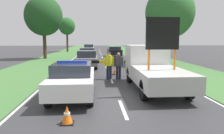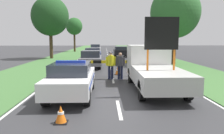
{
  "view_description": "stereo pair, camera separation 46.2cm",
  "coord_description": "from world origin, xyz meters",
  "px_view_note": "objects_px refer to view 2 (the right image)",
  "views": [
    {
      "loc": [
        -0.97,
        -8.6,
        2.5
      ],
      "look_at": [
        -0.14,
        2.35,
        1.1
      ],
      "focal_mm": 35.0,
      "sensor_mm": 36.0,
      "label": 1
    },
    {
      "loc": [
        -0.51,
        -8.63,
        2.5
      ],
      "look_at": [
        -0.14,
        2.35,
        1.1
      ],
      "focal_mm": 35.0,
      "sensor_mm": 36.0,
      "label": 2
    }
  ],
  "objects_px": {
    "queued_car_hatch_blue": "(93,54)",
    "queued_car_sedan_silver": "(95,49)",
    "traffic_cone_behind_barrier": "(118,71)",
    "roadside_tree_near_left": "(50,16)",
    "police_car": "(72,79)",
    "queued_car_sedan_black": "(120,51)",
    "road_barrier": "(110,63)",
    "queued_car_suv_grey": "(91,59)",
    "traffic_cone_near_police": "(52,85)",
    "police_officer": "(111,63)",
    "roadside_tree_mid_left": "(175,12)",
    "pedestrian_civilian": "(120,64)",
    "traffic_cone_centre_front": "(61,114)",
    "work_truck": "(152,67)",
    "roadside_tree_near_right": "(74,27)",
    "traffic_cone_near_truck": "(66,75)"
  },
  "relations": [
    {
      "from": "work_truck",
      "to": "traffic_cone_near_truck",
      "type": "xyz_separation_m",
      "value": [
        -4.93,
        2.75,
        -0.83
      ]
    },
    {
      "from": "road_barrier",
      "to": "traffic_cone_near_police",
      "type": "distance_m",
      "value": 4.9
    },
    {
      "from": "road_barrier",
      "to": "traffic_cone_behind_barrier",
      "type": "bearing_deg",
      "value": 55.9
    },
    {
      "from": "traffic_cone_near_police",
      "to": "queued_car_sedan_silver",
      "type": "xyz_separation_m",
      "value": [
        1.01,
        27.84,
        0.57
      ]
    },
    {
      "from": "queued_car_sedan_silver",
      "to": "traffic_cone_centre_front",
      "type": "bearing_deg",
      "value": 90.47
    },
    {
      "from": "police_officer",
      "to": "traffic_cone_behind_barrier",
      "type": "distance_m",
      "value": 1.97
    },
    {
      "from": "road_barrier",
      "to": "queued_car_hatch_blue",
      "type": "bearing_deg",
      "value": 98.36
    },
    {
      "from": "traffic_cone_centre_front",
      "to": "traffic_cone_behind_barrier",
      "type": "relative_size",
      "value": 0.93
    },
    {
      "from": "queued_car_sedan_black",
      "to": "queued_car_sedan_silver",
      "type": "height_order",
      "value": "queued_car_sedan_silver"
    },
    {
      "from": "traffic_cone_near_truck",
      "to": "roadside_tree_near_left",
      "type": "distance_m",
      "value": 16.35
    },
    {
      "from": "traffic_cone_near_police",
      "to": "queued_car_hatch_blue",
      "type": "bearing_deg",
      "value": 85.58
    },
    {
      "from": "traffic_cone_behind_barrier",
      "to": "roadside_tree_near_left",
      "type": "distance_m",
      "value": 16.34
    },
    {
      "from": "work_truck",
      "to": "queued_car_sedan_black",
      "type": "relative_size",
      "value": 1.4
    },
    {
      "from": "police_car",
      "to": "roadside_tree_mid_left",
      "type": "xyz_separation_m",
      "value": [
        8.3,
        11.98,
        4.29
      ]
    },
    {
      "from": "work_truck",
      "to": "queued_car_suv_grey",
      "type": "xyz_separation_m",
      "value": [
        -3.66,
        8.27,
        -0.31
      ]
    },
    {
      "from": "traffic_cone_behind_barrier",
      "to": "police_car",
      "type": "bearing_deg",
      "value": -112.01
    },
    {
      "from": "traffic_cone_centre_front",
      "to": "queued_car_sedan_silver",
      "type": "xyz_separation_m",
      "value": [
        -0.27,
        32.08,
        0.57
      ]
    },
    {
      "from": "police_officer",
      "to": "roadside_tree_mid_left",
      "type": "bearing_deg",
      "value": -125.47
    },
    {
      "from": "road_barrier",
      "to": "traffic_cone_behind_barrier",
      "type": "height_order",
      "value": "road_barrier"
    },
    {
      "from": "road_barrier",
      "to": "traffic_cone_near_police",
      "type": "xyz_separation_m",
      "value": [
        -2.94,
        -3.87,
        -0.66
      ]
    },
    {
      "from": "queued_car_suv_grey",
      "to": "police_car",
      "type": "bearing_deg",
      "value": 88.58
    },
    {
      "from": "traffic_cone_centre_front",
      "to": "traffic_cone_near_truck",
      "type": "bearing_deg",
      "value": 98.75
    },
    {
      "from": "police_officer",
      "to": "roadside_tree_near_left",
      "type": "distance_m",
      "value": 17.36
    },
    {
      "from": "queued_car_hatch_blue",
      "to": "queued_car_sedan_silver",
      "type": "bearing_deg",
      "value": -89.13
    },
    {
      "from": "queued_car_suv_grey",
      "to": "queued_car_sedan_silver",
      "type": "bearing_deg",
      "value": -88.84
    },
    {
      "from": "traffic_cone_near_truck",
      "to": "traffic_cone_behind_barrier",
      "type": "bearing_deg",
      "value": 23.62
    },
    {
      "from": "roadside_tree_near_left",
      "to": "roadside_tree_near_right",
      "type": "bearing_deg",
      "value": 86.77
    },
    {
      "from": "pedestrian_civilian",
      "to": "roadside_tree_near_left",
      "type": "relative_size",
      "value": 0.21
    },
    {
      "from": "traffic_cone_near_truck",
      "to": "police_car",
      "type": "bearing_deg",
      "value": -76.79
    },
    {
      "from": "police_officer",
      "to": "traffic_cone_near_truck",
      "type": "relative_size",
      "value": 3.35
    },
    {
      "from": "road_barrier",
      "to": "queued_car_hatch_blue",
      "type": "xyz_separation_m",
      "value": [
        -1.74,
        11.58,
        -0.16
      ]
    },
    {
      "from": "police_car",
      "to": "roadside_tree_mid_left",
      "type": "bearing_deg",
      "value": 51.97
    },
    {
      "from": "pedestrian_civilian",
      "to": "traffic_cone_centre_front",
      "type": "relative_size",
      "value": 3.1
    },
    {
      "from": "roadside_tree_near_left",
      "to": "pedestrian_civilian",
      "type": "bearing_deg",
      "value": -62.42
    },
    {
      "from": "traffic_cone_near_police",
      "to": "road_barrier",
      "type": "bearing_deg",
      "value": 52.79
    },
    {
      "from": "queued_car_hatch_blue",
      "to": "roadside_tree_mid_left",
      "type": "height_order",
      "value": "roadside_tree_mid_left"
    },
    {
      "from": "police_car",
      "to": "queued_car_sedan_black",
      "type": "height_order",
      "value": "police_car"
    },
    {
      "from": "road_barrier",
      "to": "traffic_cone_centre_front",
      "type": "xyz_separation_m",
      "value": [
        -1.67,
        -8.1,
        -0.66
      ]
    },
    {
      "from": "police_car",
      "to": "queued_car_suv_grey",
      "type": "xyz_separation_m",
      "value": [
        0.24,
        9.89,
        -0.02
      ]
    },
    {
      "from": "traffic_cone_near_truck",
      "to": "traffic_cone_behind_barrier",
      "type": "height_order",
      "value": "traffic_cone_behind_barrier"
    },
    {
      "from": "work_truck",
      "to": "roadside_tree_near_left",
      "type": "bearing_deg",
      "value": -63.0
    },
    {
      "from": "road_barrier",
      "to": "queued_car_sedan_black",
      "type": "bearing_deg",
      "value": 83.22
    },
    {
      "from": "queued_car_suv_grey",
      "to": "roadside_tree_near_left",
      "type": "distance_m",
      "value": 11.9
    },
    {
      "from": "road_barrier",
      "to": "queued_car_sedan_silver",
      "type": "relative_size",
      "value": 0.75
    },
    {
      "from": "pedestrian_civilian",
      "to": "queued_car_suv_grey",
      "type": "relative_size",
      "value": 0.38
    },
    {
      "from": "police_car",
      "to": "traffic_cone_behind_barrier",
      "type": "distance_m",
      "value": 6.35
    },
    {
      "from": "traffic_cone_near_police",
      "to": "traffic_cone_centre_front",
      "type": "relative_size",
      "value": 1.0
    },
    {
      "from": "pedestrian_civilian",
      "to": "roadside_tree_near_right",
      "type": "relative_size",
      "value": 0.25
    },
    {
      "from": "road_barrier",
      "to": "work_truck",
      "type": "bearing_deg",
      "value": -58.06
    },
    {
      "from": "police_officer",
      "to": "roadside_tree_near_right",
      "type": "relative_size",
      "value": 0.25
    }
  ]
}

